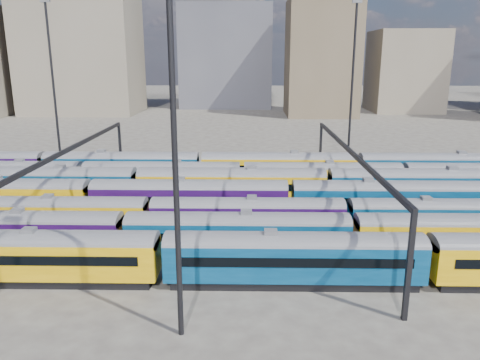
{
  "coord_description": "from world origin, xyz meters",
  "views": [
    {
      "loc": [
        -0.68,
        -48.69,
        17.4
      ],
      "look_at": [
        -1.72,
        5.88,
        3.0
      ],
      "focal_mm": 35.0,
      "sensor_mm": 36.0,
      "label": 1
    }
  ],
  "objects": [
    {
      "name": "ground",
      "position": [
        0.0,
        0.0,
        0.0
      ],
      "size": [
        500.0,
        500.0,
        0.0
      ],
      "primitive_type": "plane",
      "color": "#433E38",
      "rests_on": "ground"
    },
    {
      "name": "mast_1",
      "position": [
        -30.0,
        22.0,
        13.97
      ],
      "size": [
        1.4,
        0.5,
        25.6
      ],
      "color": "black",
      "rests_on": "ground"
    },
    {
      "name": "gantry_1",
      "position": [
        -20.0,
        0.0,
        6.79
      ],
      "size": [
        0.35,
        40.35,
        8.03
      ],
      "color": "black",
      "rests_on": "ground"
    },
    {
      "name": "rake_5",
      "position": [
        -11.92,
        10.0,
        2.67
      ],
      "size": [
        103.02,
        3.02,
        5.08
      ],
      "color": "black",
      "rests_on": "ground"
    },
    {
      "name": "mast_2",
      "position": [
        -5.0,
        -22.0,
        13.97
      ],
      "size": [
        1.4,
        0.5,
        25.6
      ],
      "color": "black",
      "rests_on": "ground"
    },
    {
      "name": "rake_2",
      "position": [
        -20.26,
        -5.0,
        2.51
      ],
      "size": [
        135.86,
        2.84,
        4.77
      ],
      "color": "black",
      "rests_on": "ground"
    },
    {
      "name": "rake_1",
      "position": [
        18.57,
        -10.0,
        2.6
      ],
      "size": [
        100.35,
        2.94,
        4.95
      ],
      "color": "black",
      "rests_on": "ground"
    },
    {
      "name": "gantry_2",
      "position": [
        10.0,
        0.0,
        6.79
      ],
      "size": [
        0.35,
        40.35,
        8.03
      ],
      "color": "black",
      "rests_on": "ground"
    },
    {
      "name": "mast_3",
      "position": [
        15.0,
        24.0,
        13.97
      ],
      "size": [
        1.4,
        0.5,
        25.6
      ],
      "color": "black",
      "rests_on": "ground"
    },
    {
      "name": "rake_6",
      "position": [
        3.56,
        15.0,
        2.84
      ],
      "size": [
        153.65,
        3.21,
        5.41
      ],
      "color": "black",
      "rests_on": "ground"
    },
    {
      "name": "rake_4",
      "position": [
        8.64,
        5.0,
        2.93
      ],
      "size": [
        135.53,
        3.3,
        5.58
      ],
      "color": "black",
      "rests_on": "ground"
    },
    {
      "name": "rake_3",
      "position": [
        -7.08,
        0.0,
        2.81
      ],
      "size": [
        151.93,
        3.17,
        5.35
      ],
      "color": "black",
      "rests_on": "ground"
    }
  ]
}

